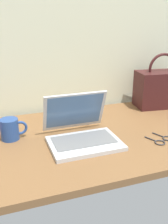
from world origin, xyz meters
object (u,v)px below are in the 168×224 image
object	(u,v)px
eyeglasses	(163,140)
handbag	(161,88)
coffee_mug	(10,129)
remote_control_near	(83,117)
laptop	(81,131)

from	to	relation	value
eyeglasses	handbag	bearing A→B (deg)	57.32
handbag	eyeglasses	bearing A→B (deg)	-122.68
coffee_mug	handbag	size ratio (longest dim) A/B	0.37
coffee_mug	handbag	xyz separation A→B (m)	(0.92, 0.17, 0.07)
remote_control_near	handbag	size ratio (longest dim) A/B	0.50
remote_control_near	eyeglasses	world-z (taller)	remote_control_near
eyeglasses	handbag	size ratio (longest dim) A/B	0.40
remote_control_near	eyeglasses	size ratio (longest dim) A/B	1.27
coffee_mug	handbag	world-z (taller)	handbag
remote_control_near	laptop	bearing A→B (deg)	-111.08
laptop	remote_control_near	world-z (taller)	laptop
eyeglasses	remote_control_near	bearing A→B (deg)	124.91
remote_control_near	handbag	bearing A→B (deg)	5.70
coffee_mug	remote_control_near	size ratio (longest dim) A/B	0.74
laptop	coffee_mug	world-z (taller)	laptop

